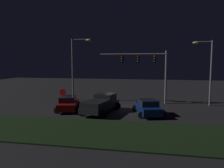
{
  "coord_description": "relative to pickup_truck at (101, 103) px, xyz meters",
  "views": [
    {
      "loc": [
        3.72,
        -23.26,
        5.11
      ],
      "look_at": [
        -0.93,
        1.85,
        2.48
      ],
      "focal_mm": 34.07,
      "sensor_mm": 36.0,
      "label": 1
    }
  ],
  "objects": [
    {
      "name": "street_lamp_right",
      "position": [
        11.29,
        5.53,
        3.8
      ],
      "size": [
        2.26,
        0.44,
        7.59
      ],
      "color": "slate",
      "rests_on": "ground_plane"
    },
    {
      "name": "car_sedan_far",
      "position": [
        -3.71,
        0.32,
        -0.26
      ],
      "size": [
        3.16,
        4.71,
        1.51
      ],
      "rotation": [
        0.0,
        0.0,
        1.82
      ],
      "color": "maroon",
      "rests_on": "ground_plane"
    },
    {
      "name": "ground_plane",
      "position": [
        1.21,
        2.52,
        -1.0
      ],
      "size": [
        80.0,
        80.0,
        0.0
      ],
      "primitive_type": "plane",
      "color": "black"
    },
    {
      "name": "stop_sign",
      "position": [
        -4.49,
        0.73,
        0.56
      ],
      "size": [
        0.76,
        0.08,
        2.23
      ],
      "color": "slate",
      "rests_on": "ground_plane"
    },
    {
      "name": "traffic_signal_gantry",
      "position": [
        4.25,
        5.92,
        3.9
      ],
      "size": [
        8.32,
        0.56,
        6.5
      ],
      "color": "slate",
      "rests_on": "ground_plane"
    },
    {
      "name": "pickup_truck",
      "position": [
        0.0,
        0.0,
        0.0
      ],
      "size": [
        3.59,
        5.69,
        1.8
      ],
      "rotation": [
        0.0,
        0.0,
        1.37
      ],
      "color": "black",
      "rests_on": "ground_plane"
    },
    {
      "name": "street_lamp_left",
      "position": [
        -4.66,
        5.67,
        4.14
      ],
      "size": [
        2.68,
        0.44,
        8.15
      ],
      "color": "slate",
      "rests_on": "ground_plane"
    },
    {
      "name": "car_sedan",
      "position": [
        4.65,
        -0.04,
        -0.26
      ],
      "size": [
        3.2,
        4.72,
        1.51
      ],
      "rotation": [
        0.0,
        0.0,
        1.84
      ],
      "color": "navy",
      "rests_on": "ground_plane"
    },
    {
      "name": "grass_median",
      "position": [
        1.21,
        -6.06,
        -0.95
      ],
      "size": [
        21.49,
        6.17,
        0.1
      ],
      "primitive_type": "cube",
      "color": "black",
      "rests_on": "ground_plane"
    }
  ]
}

